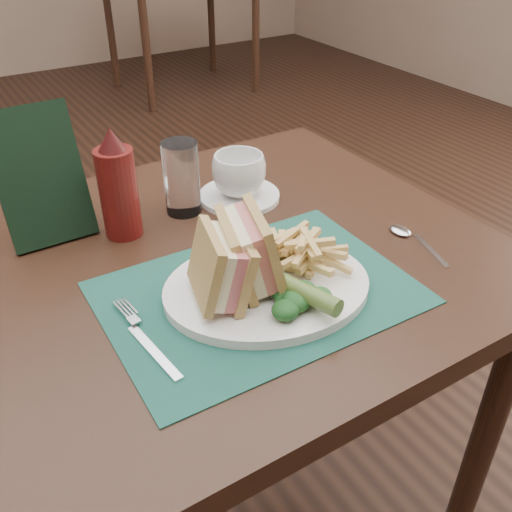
# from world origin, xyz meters

# --- Properties ---
(floor) EXTENTS (7.00, 7.00, 0.00)m
(floor) POSITION_xyz_m (0.00, 0.00, 0.00)
(floor) COLOR black
(floor) RESTS_ON ground
(table_main) EXTENTS (0.90, 0.75, 0.75)m
(table_main) POSITION_xyz_m (0.00, -0.50, 0.38)
(table_main) COLOR black
(table_main) RESTS_ON ground
(table_bg_right) EXTENTS (0.90, 0.75, 0.75)m
(table_bg_right) POSITION_xyz_m (1.37, 2.51, 0.38)
(table_bg_right) COLOR black
(table_bg_right) RESTS_ON ground
(placemat) EXTENTS (0.44, 0.32, 0.00)m
(placemat) POSITION_xyz_m (0.01, -0.63, 0.75)
(placemat) COLOR #17493D
(placemat) RESTS_ON table_main
(plate) EXTENTS (0.35, 0.30, 0.01)m
(plate) POSITION_xyz_m (0.02, -0.63, 0.76)
(plate) COLOR white
(plate) RESTS_ON placemat
(sandwich_half_a) EXTENTS (0.10, 0.12, 0.11)m
(sandwich_half_a) POSITION_xyz_m (-0.07, -0.62, 0.82)
(sandwich_half_a) COLOR tan
(sandwich_half_a) RESTS_ON plate
(sandwich_half_b) EXTENTS (0.11, 0.13, 0.11)m
(sandwich_half_b) POSITION_xyz_m (-0.02, -0.61, 0.82)
(sandwich_half_b) COLOR tan
(sandwich_half_b) RESTS_ON plate
(kale_garnish) EXTENTS (0.11, 0.08, 0.03)m
(kale_garnish) POSITION_xyz_m (0.03, -0.69, 0.78)
(kale_garnish) COLOR #163D1A
(kale_garnish) RESTS_ON plate
(pickle_spear) EXTENTS (0.06, 0.12, 0.03)m
(pickle_spear) POSITION_xyz_m (0.03, -0.70, 0.79)
(pickle_spear) COLOR #436024
(pickle_spear) RESTS_ON plate
(fries_pile) EXTENTS (0.18, 0.20, 0.06)m
(fries_pile) POSITION_xyz_m (0.09, -0.62, 0.80)
(fries_pile) COLOR tan
(fries_pile) RESTS_ON plate
(fork) EXTENTS (0.05, 0.17, 0.01)m
(fork) POSITION_xyz_m (-0.17, -0.63, 0.76)
(fork) COLOR silver
(fork) RESTS_ON placemat
(spoon) EXTENTS (0.07, 0.15, 0.01)m
(spoon) POSITION_xyz_m (0.30, -0.65, 0.76)
(spoon) COLOR silver
(spoon) RESTS_ON table_main
(saucer) EXTENTS (0.20, 0.20, 0.01)m
(saucer) POSITION_xyz_m (0.14, -0.36, 0.76)
(saucer) COLOR white
(saucer) RESTS_ON table_main
(coffee_cup) EXTENTS (0.14, 0.14, 0.08)m
(coffee_cup) POSITION_xyz_m (0.14, -0.36, 0.80)
(coffee_cup) COLOR white
(coffee_cup) RESTS_ON saucer
(drinking_glass) EXTENTS (0.08, 0.08, 0.13)m
(drinking_glass) POSITION_xyz_m (0.03, -0.35, 0.81)
(drinking_glass) COLOR white
(drinking_glass) RESTS_ON table_main
(ketchup_bottle) EXTENTS (0.08, 0.08, 0.19)m
(ketchup_bottle) POSITION_xyz_m (-0.09, -0.37, 0.84)
(ketchup_bottle) COLOR #52100E
(ketchup_bottle) RESTS_ON table_main
(check_presenter) EXTENTS (0.14, 0.08, 0.21)m
(check_presenter) POSITION_xyz_m (-0.20, -0.31, 0.86)
(check_presenter) COLOR black
(check_presenter) RESTS_ON table_main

